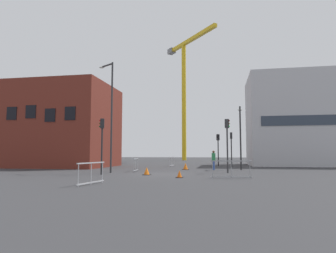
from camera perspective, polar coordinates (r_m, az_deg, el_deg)
The scene contains 18 objects.
ground at distance 21.49m, azimuth -1.53°, elevation -9.18°, with size 160.00×160.00×0.00m, color #333335.
brick_building at distance 35.16m, azimuth -19.32°, elevation 0.07°, with size 10.46×8.98×9.03m.
office_block at distance 39.85m, azimuth 24.03°, elevation 1.04°, with size 12.30×8.83×10.96m.
construction_crane at distance 62.69m, azimuth 3.22°, elevation 8.60°, with size 11.46×13.60×25.07m.
streetlamp_tall at distance 23.89m, azimuth -11.00°, elevation 3.40°, with size 1.51×0.95×8.72m.
streetlamp_short at distance 28.01m, azimuth 13.72°, elevation -0.93°, with size 0.44×1.63×5.78m.
traffic_light_verge at distance 34.86m, azimuth 9.60°, elevation -3.44°, with size 0.37×0.37×3.68m.
traffic_light_near at distance 33.11m, azimuth 12.05°, elevation -3.23°, with size 0.26×0.38×3.76m.
traffic_light_crosswalk at distance 23.43m, azimuth 11.31°, elevation -1.94°, with size 0.39×0.33×4.15m.
traffic_light_island at distance 21.80m, azimuth -12.56°, elevation -1.95°, with size 0.39×0.32×3.99m.
pedestrian_walking at distance 27.27m, azimuth 8.75°, elevation -6.11°, with size 0.34×0.34×1.74m.
safety_barrier_mid_span at distance 18.37m, azimuth 12.04°, elevation -8.01°, with size 2.46×0.39×1.08m.
safety_barrier_front at distance 34.23m, azimuth 0.75°, elevation -6.70°, with size 0.28×2.08×1.08m.
safety_barrier_right_run at distance 24.92m, azimuth -6.19°, elevation -7.29°, with size 0.28×2.02×1.08m.
safety_barrier_rear at distance 15.13m, azimuth -14.53°, elevation -8.61°, with size 0.40×2.29×1.08m.
traffic_cone_striped at distance 27.53m, azimuth 3.38°, elevation -7.68°, with size 0.60×0.60×0.61m.
traffic_cone_on_verge at distance 18.68m, azimuth 2.22°, elevation -9.17°, with size 0.45×0.45×0.45m.
traffic_cone_by_barrier at distance 21.01m, azimuth -4.11°, elevation -8.57°, with size 0.54×0.54×0.55m.
Camera 1 is at (4.39, -20.98, 1.54)m, focal length 31.75 mm.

